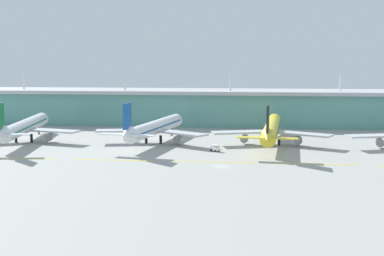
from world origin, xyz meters
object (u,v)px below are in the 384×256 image
airliner_nearest (24,127)px  baggage_cart (215,148)px  airliner_far_middle (271,129)px  airliner_near_middle (155,128)px

airliner_nearest → baggage_cart: 82.56m
airliner_far_middle → baggage_cart: size_ratio=18.58×
airliner_nearest → baggage_cart: bearing=-9.9°
airliner_far_middle → airliner_nearest: bearing=-177.7°
airliner_near_middle → baggage_cart: size_ratio=16.63×
airliner_near_middle → airliner_far_middle: 48.11m
airliner_near_middle → airliner_far_middle: (48.09, 1.32, 0.01)m
airliner_nearest → airliner_near_middle: size_ratio=1.04×
airliner_far_middle → baggage_cart: 29.04m
airliner_far_middle → airliner_near_middle: bearing=-178.4°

